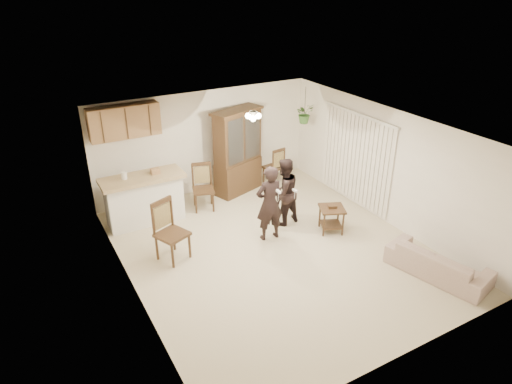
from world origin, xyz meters
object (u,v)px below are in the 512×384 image
sofa (439,258)px  child (284,195)px  chair_bar (173,243)px  chair_hutch_left (204,197)px  chair_hutch_right (273,173)px  adult (269,199)px  side_table (331,219)px  china_hutch (238,152)px

sofa → child: bearing=11.3°
chair_bar → chair_hutch_left: size_ratio=1.11×
sofa → chair_hutch_left: chair_hutch_left is taller
chair_hutch_right → child: bearing=55.0°
chair_bar → chair_hutch_right: size_ratio=1.20×
child → adult: bearing=25.8°
adult → side_table: 1.48m
side_table → chair_hutch_right: size_ratio=0.67×
adult → chair_bar: (-1.98, 0.24, -0.56)m
adult → child: bearing=-142.4°
chair_bar → china_hutch: bearing=17.5°
sofa → chair_hutch_right: chair_hutch_right is taller
china_hutch → child: bearing=-105.6°
chair_hutch_left → chair_hutch_right: chair_hutch_left is taller
china_hutch → chair_hutch_left: (-1.13, -0.46, -0.73)m
chair_hutch_right → china_hutch: bearing=-11.2°
child → china_hutch: (-0.10, 1.92, 0.36)m
adult → chair_bar: adult is taller
sofa → side_table: bearing=4.0°
sofa → china_hutch: (-1.51, 4.91, 0.67)m
chair_hutch_left → chair_hutch_right: 2.19m
child → chair_hutch_left: size_ratio=1.26×
sofa → child: child is taller
chair_hutch_left → chair_hutch_right: size_ratio=1.08×
side_table → chair_hutch_left: chair_hutch_left is taller
adult → sofa: bearing=131.7°
china_hutch → chair_hutch_right: (1.01, -0.03, -0.75)m
side_table → chair_bar: chair_bar is taller
adult → side_table: size_ratio=2.71×
child → chair_bar: (-2.56, -0.14, -0.34)m
china_hutch → chair_hutch_left: size_ratio=1.95×
child → chair_bar: size_ratio=1.13×
china_hutch → side_table: 2.93m
side_table → adult: bearing=162.4°
sofa → chair_hutch_right: bearing=-8.1°
china_hutch → chair_hutch_right: 1.26m
chair_hutch_left → adult: bearing=-53.0°
china_hutch → chair_hutch_left: 1.43m
adult → china_hutch: (0.48, 2.31, 0.13)m
sofa → adult: bearing=23.5°
chair_hutch_right → chair_hutch_left: bearing=1.9°
sofa → china_hutch: 5.17m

